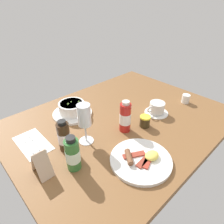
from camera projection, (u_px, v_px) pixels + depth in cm
name	position (u px, v px, depth cm)	size (l,w,h in cm)	color
ground_plane	(121.00, 121.00, 100.87)	(110.00, 84.00, 3.00)	brown
porridge_bowl	(72.00, 109.00, 101.98)	(20.70, 20.70, 7.66)	white
cutlery_setting	(33.00, 144.00, 83.93)	(11.07, 19.44, 0.90)	white
coffee_cup	(157.00, 108.00, 103.11)	(13.01, 12.56, 6.46)	white
creamer_jug	(186.00, 99.00, 113.02)	(5.36, 4.41, 5.58)	white
wine_glass	(84.00, 117.00, 79.05)	(6.47, 6.47, 18.43)	white
jam_jar	(145.00, 121.00, 93.53)	(5.17, 5.17, 5.63)	#382E18
sauce_bottle_red	(125.00, 117.00, 88.54)	(5.28, 5.28, 15.63)	#B21E19
sauce_bottle_green	(73.00, 154.00, 69.69)	(5.34, 5.34, 14.59)	#337233
sauce_bottle_brown	(64.00, 136.00, 78.32)	(5.15, 5.15, 14.16)	#382314
breakfast_plate	(141.00, 159.00, 75.26)	(24.04, 24.04, 3.70)	white
menu_card	(41.00, 163.00, 68.25)	(5.20, 7.94, 10.27)	tan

